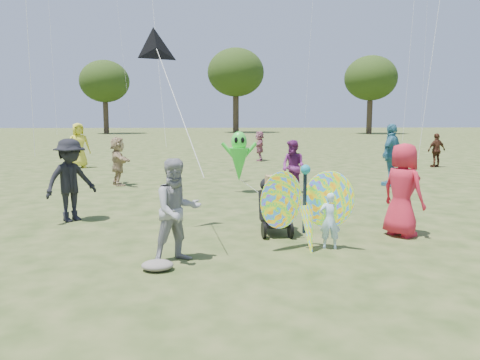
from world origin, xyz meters
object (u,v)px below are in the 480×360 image
at_px(crowd_c, 391,155).
at_px(crowd_j, 260,146).
at_px(adult_man, 177,211).
at_px(crowd_h, 436,150).
at_px(butterfly_kite, 306,209).
at_px(crowd_e, 293,167).
at_px(child_girl, 330,220).
at_px(crowd_d, 118,161).
at_px(alien_kite, 239,159).
at_px(crowd_b, 71,180).
at_px(crowd_a, 403,190).
at_px(crowd_g, 79,145).
at_px(jogging_stroller, 275,200).

height_order(crowd_c, crowd_j, crowd_c).
xyz_separation_m(adult_man, crowd_h, (9.92, 12.50, -0.06)).
bearing_deg(adult_man, butterfly_kite, -13.35).
distance_m(crowd_e, crowd_j, 9.66).
xyz_separation_m(crowd_c, crowd_h, (3.88, 5.08, -0.24)).
distance_m(child_girl, crowd_d, 8.83).
bearing_deg(butterfly_kite, alien_kite, 97.92).
bearing_deg(adult_man, crowd_b, 103.00).
height_order(crowd_a, crowd_b, crowd_b).
height_order(crowd_b, crowd_c, crowd_c).
distance_m(crowd_c, crowd_j, 8.97).
bearing_deg(crowd_a, crowd_g, 6.71).
height_order(crowd_a, jogging_stroller, crowd_a).
distance_m(crowd_g, alien_kite, 9.26).
bearing_deg(crowd_g, crowd_b, -104.12).
distance_m(crowd_a, crowd_d, 9.19).
bearing_deg(crowd_c, crowd_j, -113.83).
distance_m(crowd_e, butterfly_kite, 5.62).
xyz_separation_m(adult_man, crowd_j, (2.69, 15.74, -0.05)).
xyz_separation_m(crowd_d, crowd_g, (-2.67, 5.12, 0.18)).
height_order(crowd_g, alien_kite, crowd_g).
relative_size(child_girl, crowd_a, 0.56).
bearing_deg(crowd_d, child_girl, -170.72).
height_order(child_girl, crowd_j, crowd_j).
height_order(crowd_a, crowd_h, crowd_a).
bearing_deg(crowd_a, crowd_c, -50.12).
bearing_deg(adult_man, crowd_g, 84.23).
bearing_deg(crowd_d, crowd_e, -133.57).
bearing_deg(child_girl, crowd_j, -83.63).
bearing_deg(adult_man, crowd_a, -9.05).
relative_size(crowd_d, jogging_stroller, 1.40).
relative_size(crowd_a, jogging_stroller, 1.55).
xyz_separation_m(crowd_a, crowd_d, (-6.42, 6.58, -0.08)).
relative_size(crowd_a, crowd_b, 0.99).
distance_m(child_girl, crowd_h, 14.10).
bearing_deg(butterfly_kite, adult_man, -165.96).
height_order(adult_man, crowd_c, crowd_c).
bearing_deg(crowd_d, crowd_b, 156.26).
relative_size(crowd_a, crowd_h, 1.17).
distance_m(crowd_b, crowd_j, 13.88).
bearing_deg(crowd_e, crowd_g, -173.84).
bearing_deg(alien_kite, crowd_d, 156.80).
distance_m(crowd_g, crowd_h, 15.09).
height_order(crowd_d, butterfly_kite, crowd_d).
relative_size(adult_man, jogging_stroller, 1.42).
distance_m(crowd_c, alien_kite, 4.95).
height_order(child_girl, crowd_b, crowd_b).
relative_size(crowd_h, alien_kite, 0.83).
bearing_deg(adult_man, crowd_h, 24.17).
xyz_separation_m(crowd_g, crowd_h, (15.08, -0.50, -0.22)).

